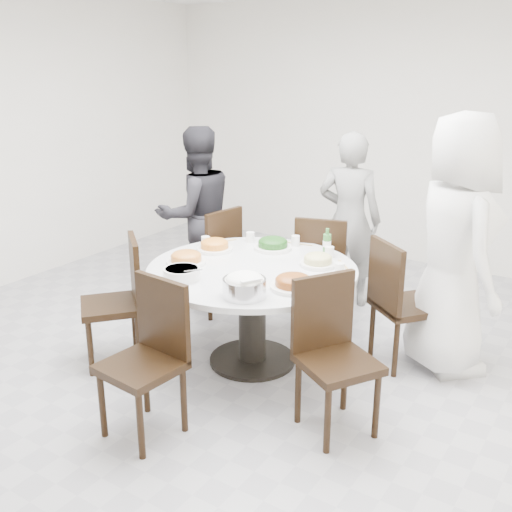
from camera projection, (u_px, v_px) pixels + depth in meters
The scene contains 22 objects.
floor at pixel (253, 365), 4.44m from camera, with size 6.00×6.00×0.01m, color #A5A4A9.
wall_back at pixel (408, 133), 6.38m from camera, with size 6.00×0.01×2.80m, color white.
dining_table at pixel (252, 315), 4.38m from camera, with size 1.50×1.50×0.75m, color silver.
chair_ne at pixel (407, 303), 4.34m from camera, with size 0.42×0.42×0.95m, color black.
chair_n at pixel (323, 268), 5.07m from camera, with size 0.42×0.42×0.95m, color black.
chair_nw at pixel (209, 259), 5.29m from camera, with size 0.42×0.42×0.95m, color black.
chair_sw at pixel (111, 303), 4.35m from camera, with size 0.42×0.42×0.95m, color black.
chair_s at pixel (141, 363), 3.49m from camera, with size 0.42×0.42×0.95m, color black.
chair_se at pixel (338, 360), 3.53m from camera, with size 0.42×0.42×0.95m, color black.
diner_right at pixel (454, 246), 4.17m from camera, with size 0.90×0.59×1.85m, color silver.
diner_middle at pixel (349, 220), 5.37m from camera, with size 0.57×0.38×1.57m, color black.
diner_left at pixel (197, 214), 5.50m from camera, with size 0.78×0.61×1.60m, color black.
dish_greens at pixel (273, 245), 4.65m from camera, with size 0.29×0.29×0.08m, color white.
dish_pale at pixel (318, 261), 4.28m from camera, with size 0.26×0.26×0.07m, color white.
dish_orange at pixel (215, 246), 4.62m from camera, with size 0.28×0.28×0.07m, color white.
dish_redbrown at pixel (293, 283), 3.85m from camera, with size 0.30×0.30×0.08m, color white.
dish_tofu at pixel (186, 259), 4.32m from camera, with size 0.28×0.28×0.07m, color white.
rice_bowl at pixel (244, 288), 3.72m from camera, with size 0.27×0.27×0.12m, color silver.
soup_bowl at pixel (182, 274), 4.02m from camera, with size 0.25×0.25×0.08m, color white.
beverage_bottle at pixel (327, 242), 4.50m from camera, with size 0.06×0.06×0.21m, color #306E2C.
tea_cups at pixel (296, 240), 4.77m from camera, with size 0.07×0.07×0.08m, color white.
chopsticks at pixel (294, 243), 4.80m from camera, with size 0.24×0.04×0.01m, color tan, non-canonical shape.
Camera 1 is at (2.19, -3.30, 2.17)m, focal length 42.00 mm.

